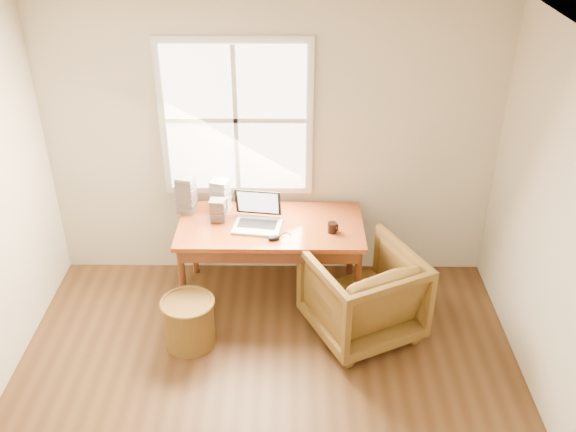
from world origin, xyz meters
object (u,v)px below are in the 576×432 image
Objects in this scene: wicker_stool at (189,323)px; laptop at (257,213)px; armchair at (363,294)px; coffee_mug at (332,228)px; cd_stack_a at (220,196)px; desk at (271,226)px.

wicker_stool is 1.07m from laptop.
coffee_mug reaches higher than armchair.
laptop is 0.45m from cd_stack_a.
laptop is (-0.88, 0.43, 0.51)m from armchair.
wicker_stool is (-1.42, -0.17, -0.18)m from armchair.
wicker_stool is 4.64× the size of coffee_mug.
cd_stack_a reaches higher than desk.
desk is 0.21m from laptop.
laptop reaches higher than coffee_mug.
laptop reaches higher than cd_stack_a.
wicker_stool is 1.41× the size of cd_stack_a.
cd_stack_a is (-0.45, 0.24, 0.17)m from desk.
wicker_stool is at bearing -124.01° from laptop.
desk is at bearing 178.28° from coffee_mug.
armchair is 2.02× the size of laptop.
armchair reaches higher than desk.
armchair is 0.61m from coffee_mug.
coffee_mug reaches higher than desk.
cd_stack_a reaches higher than coffee_mug.
desk is 1.89× the size of armchair.
laptop is at bearing 48.13° from wicker_stool.
coffee_mug is (0.64, -0.06, -0.10)m from laptop.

